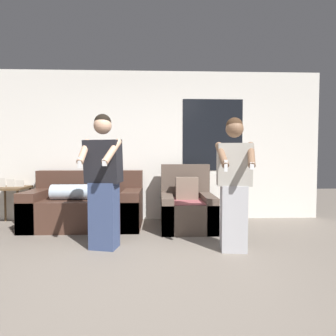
{
  "coord_description": "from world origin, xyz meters",
  "views": [
    {
      "loc": [
        0.22,
        -2.17,
        1.15
      ],
      "look_at": [
        0.33,
        1.05,
        1.01
      ],
      "focal_mm": 28.0,
      "sensor_mm": 36.0,
      "label": 1
    }
  ],
  "objects_px": {
    "armchair": "(187,207)",
    "person_right": "(234,184)",
    "side_table": "(11,192)",
    "couch": "(86,206)",
    "person_left": "(103,181)"
  },
  "relations": [
    {
      "from": "armchair",
      "to": "person_right",
      "type": "distance_m",
      "value": 1.28
    },
    {
      "from": "side_table",
      "to": "person_right",
      "type": "distance_m",
      "value": 3.71
    },
    {
      "from": "side_table",
      "to": "person_right",
      "type": "bearing_deg",
      "value": -22.05
    },
    {
      "from": "couch",
      "to": "armchair",
      "type": "xyz_separation_m",
      "value": [
        1.65,
        -0.12,
        -0.0
      ]
    },
    {
      "from": "side_table",
      "to": "person_left",
      "type": "height_order",
      "value": "person_left"
    },
    {
      "from": "couch",
      "to": "person_right",
      "type": "distance_m",
      "value": 2.48
    },
    {
      "from": "couch",
      "to": "person_right",
      "type": "xyz_separation_m",
      "value": [
        2.11,
        -1.21,
        0.5
      ]
    },
    {
      "from": "person_left",
      "to": "side_table",
      "type": "bearing_deg",
      "value": 145.62
    },
    {
      "from": "couch",
      "to": "side_table",
      "type": "distance_m",
      "value": 1.35
    },
    {
      "from": "armchair",
      "to": "person_left",
      "type": "height_order",
      "value": "person_left"
    },
    {
      "from": "side_table",
      "to": "person_left",
      "type": "relative_size",
      "value": 0.47
    },
    {
      "from": "armchair",
      "to": "person_left",
      "type": "distance_m",
      "value": 1.57
    },
    {
      "from": "armchair",
      "to": "side_table",
      "type": "bearing_deg",
      "value": 174.09
    },
    {
      "from": "couch",
      "to": "armchair",
      "type": "relative_size",
      "value": 1.78
    },
    {
      "from": "couch",
      "to": "armchair",
      "type": "height_order",
      "value": "armchair"
    }
  ]
}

